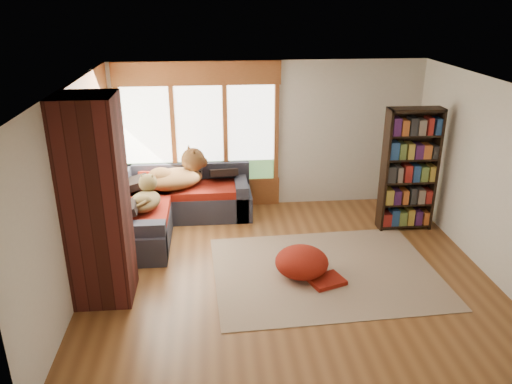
{
  "coord_description": "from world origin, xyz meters",
  "views": [
    {
      "loc": [
        -0.99,
        -6.01,
        3.63
      ],
      "look_at": [
        -0.38,
        0.69,
        0.95
      ],
      "focal_mm": 35.0,
      "sensor_mm": 36.0,
      "label": 1
    }
  ],
  "objects_px": {
    "brick_chimney": "(96,203)",
    "bookshelf": "(409,170)",
    "area_rug": "(325,271)",
    "pouf": "(302,261)",
    "sectional_sofa": "(156,209)",
    "dog_tan": "(178,174)",
    "dog_brindle": "(146,197)"
  },
  "relations": [
    {
      "from": "brick_chimney",
      "to": "bookshelf",
      "type": "distance_m",
      "value": 4.83
    },
    {
      "from": "area_rug",
      "to": "pouf",
      "type": "height_order",
      "value": "pouf"
    },
    {
      "from": "bookshelf",
      "to": "pouf",
      "type": "distance_m",
      "value": 2.5
    },
    {
      "from": "sectional_sofa",
      "to": "bookshelf",
      "type": "xyz_separation_m",
      "value": [
        4.09,
        -0.44,
        0.7
      ]
    },
    {
      "from": "area_rug",
      "to": "bookshelf",
      "type": "xyz_separation_m",
      "value": [
        1.61,
        1.3,
        1.0
      ]
    },
    {
      "from": "bookshelf",
      "to": "dog_tan",
      "type": "height_order",
      "value": "bookshelf"
    },
    {
      "from": "brick_chimney",
      "to": "pouf",
      "type": "bearing_deg",
      "value": 5.88
    },
    {
      "from": "dog_brindle",
      "to": "bookshelf",
      "type": "bearing_deg",
      "value": -81.26
    },
    {
      "from": "brick_chimney",
      "to": "sectional_sofa",
      "type": "distance_m",
      "value": 2.32
    },
    {
      "from": "area_rug",
      "to": "dog_tan",
      "type": "height_order",
      "value": "dog_tan"
    },
    {
      "from": "sectional_sofa",
      "to": "dog_tan",
      "type": "height_order",
      "value": "dog_tan"
    },
    {
      "from": "pouf",
      "to": "bookshelf",
      "type": "bearing_deg",
      "value": 34.54
    },
    {
      "from": "sectional_sofa",
      "to": "dog_brindle",
      "type": "bearing_deg",
      "value": -94.68
    },
    {
      "from": "sectional_sofa",
      "to": "dog_brindle",
      "type": "relative_size",
      "value": 2.78
    },
    {
      "from": "area_rug",
      "to": "dog_brindle",
      "type": "relative_size",
      "value": 3.9
    },
    {
      "from": "sectional_sofa",
      "to": "bookshelf",
      "type": "distance_m",
      "value": 4.18
    },
    {
      "from": "area_rug",
      "to": "dog_brindle",
      "type": "height_order",
      "value": "dog_brindle"
    },
    {
      "from": "bookshelf",
      "to": "area_rug",
      "type": "bearing_deg",
      "value": -141.11
    },
    {
      "from": "brick_chimney",
      "to": "pouf",
      "type": "distance_m",
      "value": 2.82
    },
    {
      "from": "bookshelf",
      "to": "dog_tan",
      "type": "bearing_deg",
      "value": 169.36
    },
    {
      "from": "dog_tan",
      "to": "dog_brindle",
      "type": "height_order",
      "value": "dog_tan"
    },
    {
      "from": "bookshelf",
      "to": "pouf",
      "type": "xyz_separation_m",
      "value": [
        -1.95,
        -1.35,
        -0.8
      ]
    },
    {
      "from": "area_rug",
      "to": "pouf",
      "type": "xyz_separation_m",
      "value": [
        -0.35,
        -0.05,
        0.21
      ]
    },
    {
      "from": "area_rug",
      "to": "brick_chimney",
      "type": "bearing_deg",
      "value": -173.89
    },
    {
      "from": "brick_chimney",
      "to": "bookshelf",
      "type": "relative_size",
      "value": 1.29
    },
    {
      "from": "brick_chimney",
      "to": "dog_tan",
      "type": "bearing_deg",
      "value": 70.23
    },
    {
      "from": "dog_tan",
      "to": "dog_brindle",
      "type": "relative_size",
      "value": 1.48
    },
    {
      "from": "area_rug",
      "to": "bookshelf",
      "type": "height_order",
      "value": "bookshelf"
    },
    {
      "from": "sectional_sofa",
      "to": "dog_brindle",
      "type": "xyz_separation_m",
      "value": [
        -0.07,
        -0.53,
        0.44
      ]
    },
    {
      "from": "brick_chimney",
      "to": "area_rug",
      "type": "xyz_separation_m",
      "value": [
        2.93,
        0.31,
        -1.29
      ]
    },
    {
      "from": "area_rug",
      "to": "bookshelf",
      "type": "distance_m",
      "value": 2.3
    },
    {
      "from": "dog_brindle",
      "to": "pouf",
      "type": "bearing_deg",
      "value": -112.04
    }
  ]
}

